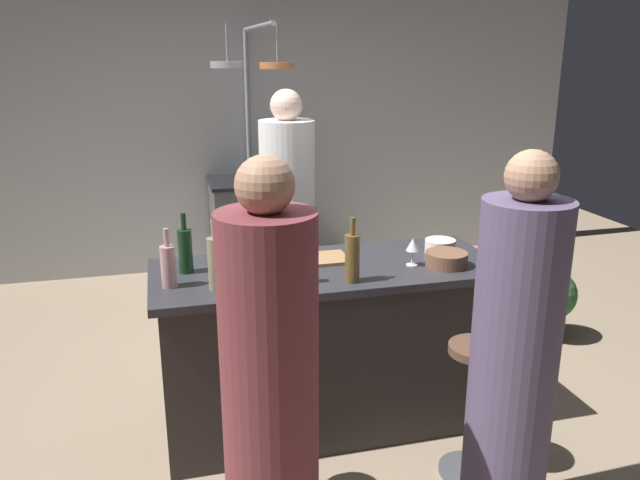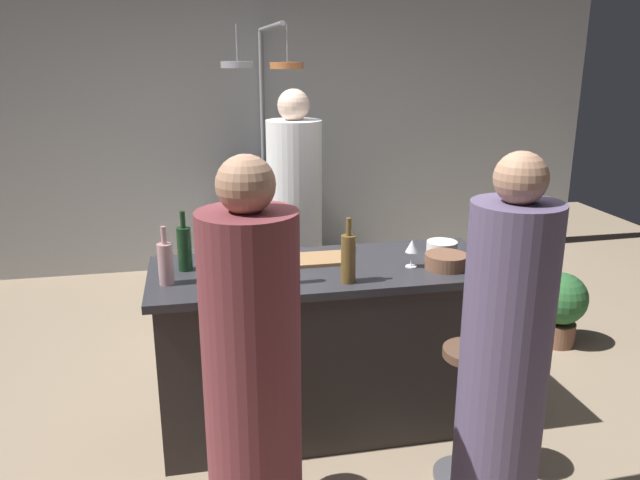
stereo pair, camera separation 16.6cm
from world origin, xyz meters
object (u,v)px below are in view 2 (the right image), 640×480
at_px(stove_range, 269,227).
at_px(wine_bottle_amber, 348,258).
at_px(mixing_bowl_ceramic, 442,248).
at_px(mixing_bowl_wooden, 446,261).
at_px(guest_left, 253,399).
at_px(wine_bottle_red, 185,248).
at_px(bar_stool_left, 246,434).
at_px(mixing_bowl_steel, 254,264).
at_px(pepper_mill, 292,262).
at_px(wine_glass_near_left_guest, 412,248).
at_px(potted_plant, 560,304).
at_px(wine_bottle_rose, 166,263).
at_px(bar_stool_right, 467,408).
at_px(chef, 295,229).
at_px(guest_right, 503,373).
at_px(wine_bottle_white, 211,261).
at_px(cutting_board, 317,259).
at_px(wine_glass_by_chef, 222,252).

xyz_separation_m(stove_range, wine_bottle_amber, (0.06, -2.69, 0.58)).
bearing_deg(mixing_bowl_ceramic, wine_bottle_amber, -153.55).
bearing_deg(mixing_bowl_wooden, guest_left, -141.99).
distance_m(guest_left, wine_bottle_red, 1.14).
bearing_deg(bar_stool_left, mixing_bowl_steel, 79.62).
bearing_deg(mixing_bowl_wooden, mixing_bowl_ceramic, 73.77).
relative_size(pepper_mill, wine_glass_near_left_guest, 1.44).
bearing_deg(potted_plant, wine_bottle_rose, -164.95).
bearing_deg(bar_stool_right, wine_bottle_amber, 142.05).
distance_m(chef, wine_bottle_red, 1.24).
xyz_separation_m(wine_bottle_rose, mixing_bowl_wooden, (1.40, -0.05, -0.07)).
bearing_deg(wine_glass_near_left_guest, mixing_bowl_steel, 171.93).
bearing_deg(chef, pepper_mill, -99.94).
xyz_separation_m(guest_right, mixing_bowl_ceramic, (0.16, 1.03, 0.18)).
distance_m(bar_stool_left, mixing_bowl_wooden, 1.31).
bearing_deg(wine_bottle_rose, mixing_bowl_ceramic, 5.88).
height_order(wine_bottle_red, wine_bottle_rose, wine_bottle_red).
bearing_deg(wine_bottle_amber, wine_bottle_rose, 170.12).
distance_m(wine_bottle_amber, wine_bottle_rose, 0.87).
height_order(guest_left, pepper_mill, guest_left).
height_order(stove_range, bar_stool_right, stove_range).
bearing_deg(bar_stool_right, stove_range, 100.00).
relative_size(guest_right, pepper_mill, 7.76).
bearing_deg(mixing_bowl_ceramic, chef, 122.13).
distance_m(stove_range, potted_plant, 2.58).
height_order(potted_plant, mixing_bowl_ceramic, mixing_bowl_ceramic).
height_order(chef, guest_left, chef).
bearing_deg(bar_stool_right, mixing_bowl_ceramic, 80.27).
bearing_deg(wine_bottle_amber, bar_stool_right, -37.95).
distance_m(wine_bottle_white, wine_bottle_amber, 0.65).
xyz_separation_m(wine_glass_near_left_guest, mixing_bowl_wooden, (0.17, -0.05, -0.07)).
relative_size(chef, mixing_bowl_steel, 10.68).
xyz_separation_m(pepper_mill, mixing_bowl_ceramic, (0.87, 0.26, -0.07)).
xyz_separation_m(wine_bottle_white, mixing_bowl_ceramic, (1.24, 0.24, -0.09)).
bearing_deg(bar_stool_right, bar_stool_left, 180.00).
distance_m(guest_right, cutting_board, 1.21).
bearing_deg(wine_bottle_amber, wine_bottle_red, 156.20).
bearing_deg(wine_bottle_red, guest_right, -41.51).
distance_m(bar_stool_right, pepper_mill, 1.06).
bearing_deg(mixing_bowl_steel, wine_glass_by_chef, 179.48).
distance_m(stove_range, bar_stool_right, 3.12).
relative_size(wine_glass_by_chef, mixing_bowl_wooden, 0.67).
xyz_separation_m(guest_left, guest_right, (0.98, 0.01, -0.01)).
bearing_deg(guest_left, guest_right, 0.71).
distance_m(chef, guest_right, 2.11).
bearing_deg(guest_right, wine_bottle_amber, 121.22).
height_order(bar_stool_left, potted_plant, bar_stool_left).
distance_m(guest_right, mixing_bowl_wooden, 0.86).
xyz_separation_m(wine_bottle_amber, mixing_bowl_wooden, (0.54, 0.10, -0.09)).
relative_size(potted_plant, wine_bottle_white, 1.56).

